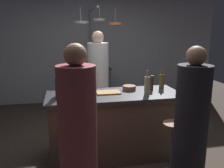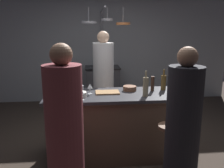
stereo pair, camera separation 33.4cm
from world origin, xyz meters
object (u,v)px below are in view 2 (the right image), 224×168
Objects in this scene: guest_right at (182,134)px; bar_stool_left at (71,155)px; guest_left at (65,139)px; wine_bottle_amber at (163,82)px; chef at (104,84)px; mixing_bowl_steel at (78,88)px; mixing_bowl_ceramic at (79,95)px; wine_glass_near_right_guest at (81,92)px; wine_bottle_white at (146,86)px; wine_bottle_red at (63,83)px; mixing_bowl_wooden at (130,88)px; wine_glass_near_left_guest at (90,86)px; wine_bottle_dark at (67,89)px; wine_bottle_green at (57,87)px; stove_range at (103,85)px; cutting_board at (107,92)px; bar_stool_right at (168,150)px; pepper_mill at (153,84)px.

guest_right is 1.23m from bar_stool_left.
wine_bottle_amber is (1.28, 1.16, 0.25)m from guest_left.
chef is 10.87× the size of mixing_bowl_steel.
guest_left is at bearing -96.74° from mixing_bowl_ceramic.
wine_glass_near_right_guest reaches higher than mixing_bowl_steel.
chef is at bearing 64.29° from mixing_bowl_steel.
wine_bottle_white is 1.00× the size of wine_bottle_red.
wine_glass_near_right_guest is at bearing -148.05° from mixing_bowl_wooden.
mixing_bowl_wooden is (0.56, 0.14, -0.07)m from wine_glass_near_left_guest.
wine_bottle_dark reaches higher than mixing_bowl_ceramic.
wine_bottle_green reaches higher than wine_bottle_white.
guest_right is at bearing -39.92° from mixing_bowl_ceramic.
chef is 11.77× the size of wine_glass_near_left_guest.
mixing_bowl_steel is (-1.06, 1.18, 0.20)m from guest_right.
chef reaches higher than wine_bottle_dark.
stove_range is 2.65m from mixing_bowl_ceramic.
chef is at bearing 89.39° from cutting_board.
wine_bottle_dark is at bearing -168.36° from wine_bottle_amber.
bar_stool_right is at bearing -22.40° from wine_bottle_dark.
guest_right is at bearing -42.11° from wine_bottle_red.
wine_bottle_red reaches higher than bar_stool_left.
wine_bottle_white is (-0.18, 0.46, 0.65)m from bar_stool_right.
stove_range reaches higher than bar_stool_right.
chef is 1.08× the size of guest_right.
wine_bottle_white is at bearing -63.77° from mixing_bowl_wooden.
chef reaches higher than wine_bottle_amber.
mixing_bowl_ceramic is at bearing -158.68° from mixing_bowl_wooden.
wine_bottle_white reaches higher than wine_bottle_amber.
wine_bottle_red reaches higher than wine_bottle_white.
bar_stool_right is at bearing -79.28° from stove_range.
wine_bottle_red is at bearing 77.62° from wine_bottle_green.
wine_bottle_white is at bearing -16.44° from wine_bottle_red.
wine_bottle_dark is at bearing -110.38° from mixing_bowl_steel.
stove_range is at bearing 80.19° from mixing_bowl_ceramic.
pepper_mill is at bearing -6.47° from mixing_bowl_steel.
guest_right is at bearing -88.74° from pepper_mill.
wine_bottle_amber reaches higher than bar_stool_left.
bar_stool_left is at bearing 180.00° from bar_stool_right.
cutting_board is at bearing 9.63° from wine_glass_near_left_guest.
stove_range is 2.80m from wine_glass_near_right_guest.
wine_bottle_red reaches higher than mixing_bowl_steel.
bar_stool_right is 0.42× the size of guest_left.
guest_left reaches higher than mixing_bowl_steel.
wine_bottle_white is (0.94, 0.46, 0.65)m from bar_stool_left.
stove_range is 2.70× the size of wine_bottle_white.
stove_range is 3.49m from guest_right.
guest_right reaches higher than mixing_bowl_ceramic.
bar_stool_left is 2.05× the size of wine_bottle_red.
wine_bottle_red is (-1.08, 0.32, 0.00)m from wine_bottle_white.
wine_bottle_white is at bearing 102.36° from guest_right.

